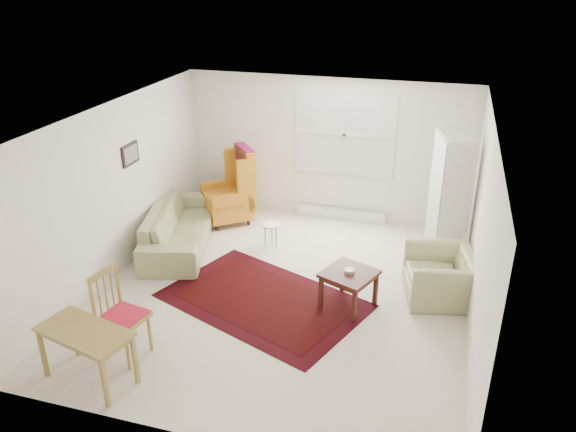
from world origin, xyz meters
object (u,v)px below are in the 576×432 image
(stool, at_px, (271,235))
(desk, at_px, (88,355))
(wingback_chair, at_px, (226,186))
(cabinet, at_px, (448,197))
(coffee_table, at_px, (348,289))
(armchair, at_px, (440,271))
(sofa, at_px, (179,219))
(desk_chair, at_px, (123,316))

(stool, relative_size, desk, 0.38)
(wingback_chair, bearing_deg, cabinet, 47.58)
(coffee_table, relative_size, desk, 0.61)
(armchair, height_order, wingback_chair, wingback_chair)
(cabinet, height_order, desk, cabinet)
(sofa, relative_size, desk_chair, 2.11)
(sofa, xyz_separation_m, armchair, (4.11, -0.43, -0.07))
(desk_chair, bearing_deg, cabinet, -33.30)
(stool, bearing_deg, cabinet, 10.06)
(armchair, xyz_separation_m, desk, (-3.61, -2.81, -0.07))
(coffee_table, distance_m, cabinet, 2.30)
(cabinet, bearing_deg, wingback_chair, 162.79)
(coffee_table, xyz_separation_m, cabinet, (1.16, 1.86, 0.72))
(stool, bearing_deg, wingback_chair, 146.53)
(stool, relative_size, desk_chair, 0.36)
(armchair, xyz_separation_m, wingback_chair, (-3.71, 1.49, 0.28))
(stool, relative_size, cabinet, 0.20)
(armchair, distance_m, wingback_chair, 4.01)
(armchair, bearing_deg, sofa, -108.21)
(cabinet, xyz_separation_m, desk, (-3.61, -4.10, -0.65))
(desk, bearing_deg, wingback_chair, 91.31)
(cabinet, height_order, desk_chair, cabinet)
(cabinet, bearing_deg, desk, -145.45)
(armchair, relative_size, stool, 2.60)
(stool, height_order, desk, desk)
(armchair, bearing_deg, cabinet, 167.72)
(wingback_chair, distance_m, desk_chair, 3.82)
(coffee_table, bearing_deg, cabinet, 58.07)
(armchair, height_order, coffee_table, armchair)
(desk, bearing_deg, stool, 75.62)
(cabinet, bearing_deg, coffee_table, -136.00)
(coffee_table, bearing_deg, sofa, 161.39)
(sofa, distance_m, stool, 1.50)
(stool, height_order, cabinet, cabinet)
(sofa, bearing_deg, armchair, -111.12)
(armchair, distance_m, desk_chair, 4.17)
(desk, bearing_deg, desk_chair, 72.46)
(desk_chair, bearing_deg, stool, -3.40)
(wingback_chair, xyz_separation_m, stool, (1.03, -0.68, -0.48))
(stool, bearing_deg, sofa, -164.82)
(wingback_chair, bearing_deg, coffee_table, 11.87)
(wingback_chair, relative_size, desk, 1.30)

